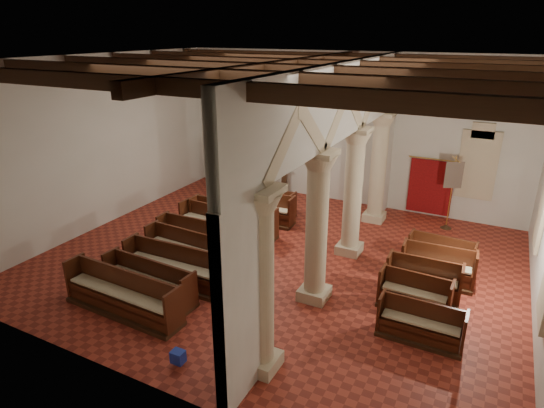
{
  "coord_description": "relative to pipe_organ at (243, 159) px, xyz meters",
  "views": [
    {
      "loc": [
        5.56,
        -11.34,
        6.73
      ],
      "look_at": [
        -0.49,
        0.5,
        1.62
      ],
      "focal_mm": 30.0,
      "sensor_mm": 36.0,
      "label": 1
    }
  ],
  "objects": [
    {
      "name": "floor",
      "position": [
        4.5,
        -5.5,
        -1.37
      ],
      "size": [
        14.0,
        14.0,
        0.0
      ],
      "primitive_type": "plane",
      "color": "maroon",
      "rests_on": "ground"
    },
    {
      "name": "ceiling",
      "position": [
        4.5,
        -5.5,
        4.63
      ],
      "size": [
        14.0,
        14.0,
        0.0
      ],
      "primitive_type": "plane",
      "rotation": [
        3.14,
        0.0,
        0.0
      ],
      "color": "black",
      "rests_on": "wall_back"
    },
    {
      "name": "wall_back",
      "position": [
        4.5,
        0.5,
        1.63
      ],
      "size": [
        14.0,
        0.02,
        6.0
      ],
      "primitive_type": "cube",
      "color": "silver",
      "rests_on": "floor"
    },
    {
      "name": "wall_front",
      "position": [
        4.5,
        -11.5,
        1.63
      ],
      "size": [
        14.0,
        0.02,
        6.0
      ],
      "primitive_type": "cube",
      "color": "silver",
      "rests_on": "floor"
    },
    {
      "name": "wall_left",
      "position": [
        -2.5,
        -5.5,
        1.63
      ],
      "size": [
        0.02,
        12.0,
        6.0
      ],
      "primitive_type": "cube",
      "color": "silver",
      "rests_on": "floor"
    },
    {
      "name": "ceiling_beams",
      "position": [
        4.5,
        -5.5,
        4.45
      ],
      "size": [
        13.8,
        11.8,
        0.3
      ],
      "primitive_type": null,
      "color": "#351F11",
      "rests_on": "wall_back"
    },
    {
      "name": "arcade",
      "position": [
        6.3,
        -5.5,
        2.19
      ],
      "size": [
        0.9,
        11.9,
        6.0
      ],
      "color": "tan",
      "rests_on": "floor"
    },
    {
      "name": "window_back",
      "position": [
        9.5,
        0.48,
        0.83
      ],
      "size": [
        1.0,
        0.03,
        2.2
      ],
      "primitive_type": "cube",
      "color": "#2B624D",
      "rests_on": "wall_back"
    },
    {
      "name": "pipe_organ",
      "position": [
        0.0,
        0.0,
        0.0
      ],
      "size": [
        2.1,
        0.85,
        4.4
      ],
      "color": "#351F11",
      "rests_on": "floor"
    },
    {
      "name": "lectern",
      "position": [
        2.06,
        -0.01,
        -0.86
      ],
      "size": [
        0.58,
        0.6,
        1.24
      ],
      "rotation": [
        0.0,
        0.0,
        0.26
      ],
      "color": "#3C2513",
      "rests_on": "floor"
    },
    {
      "name": "dossal_curtain",
      "position": [
        8.0,
        0.42,
        -0.21
      ],
      "size": [
        1.8,
        0.07,
        2.17
      ],
      "color": "maroon",
      "rests_on": "floor"
    },
    {
      "name": "processional_banner",
      "position": [
        8.83,
        -0.54,
        -0.53
      ],
      "size": [
        0.57,
        0.73,
        2.69
      ],
      "rotation": [
        0.0,
        0.0,
        0.41
      ],
      "color": "#351F11",
      "rests_on": "floor"
    },
    {
      "name": "hymnal_box_a",
      "position": [
        4.72,
        -10.77,
        -1.13
      ],
      "size": [
        0.28,
        0.23,
        0.28
      ],
      "primitive_type": "cube",
      "rotation": [
        0.0,
        0.0,
        0.01
      ],
      "color": "navy",
      "rests_on": "floor"
    },
    {
      "name": "hymnal_box_b",
      "position": [
        3.9,
        -7.92,
        -1.09
      ],
      "size": [
        0.42,
        0.37,
        0.37
      ],
      "primitive_type": "cube",
      "rotation": [
        0.0,
        0.0,
        0.21
      ],
      "color": "navy",
      "rests_on": "floor"
    },
    {
      "name": "hymnal_box_c",
      "position": [
        3.18,
        -5.48,
        -1.11
      ],
      "size": [
        0.39,
        0.35,
        0.33
      ],
      "primitive_type": "cube",
      "rotation": [
        0.0,
        0.0,
        0.26
      ],
      "color": "navy",
      "rests_on": "floor"
    },
    {
      "name": "tube_heater_a",
      "position": [
        2.3,
        -9.37,
        -1.21
      ],
      "size": [
        0.95,
        0.24,
        0.09
      ],
      "primitive_type": "cylinder",
      "rotation": [
        0.0,
        1.57,
        0.16
      ],
      "color": "white",
      "rests_on": "floor"
    },
    {
      "name": "tube_heater_b",
      "position": [
        2.17,
        -9.32,
        -1.21
      ],
      "size": [
        1.07,
        0.49,
        0.11
      ],
      "primitive_type": "cylinder",
      "rotation": [
        0.0,
        1.57,
        -0.36
      ],
      "color": "white",
      "rests_on": "floor"
    },
    {
      "name": "nave_pew_0",
      "position": [
        2.25,
        -9.82,
        -1.0
      ],
      "size": [
        3.46,
        0.87,
        1.14
      ],
      "rotation": [
        0.0,
        0.0,
        -0.03
      ],
      "color": "#351F11",
      "rests_on": "floor"
    },
    {
      "name": "nave_pew_1",
      "position": [
        2.36,
        -8.96,
        -1.03
      ],
      "size": [
        2.84,
        0.83,
        1.05
      ],
      "rotation": [
        0.0,
        0.0,
        -0.05
      ],
      "color": "#351F11",
      "rests_on": "floor"
    },
    {
      "name": "nave_pew_2",
      "position": [
        2.49,
        -8.09,
        -0.99
      ],
      "size": [
        3.09,
        0.83,
        1.15
      ],
      "rotation": [
        0.0,
        0.0,
        0.02
      ],
      "color": "#351F11",
      "rests_on": "floor"
    },
    {
      "name": "nave_pew_3",
      "position": [
        2.25,
        -7.05,
        -1.01
      ],
      "size": [
        3.04,
        0.87,
        1.09
      ],
      "rotation": [
        0.0,
        0.0,
        -0.05
      ],
      "color": "#351F11",
      "rests_on": "floor"
    },
    {
      "name": "nave_pew_4",
      "position": [
        2.18,
        -6.24,
        -1.0
      ],
      "size": [
        3.18,
        0.79,
        1.11
      ],
      "rotation": [
        0.0,
        0.0,
        0.02
      ],
      "color": "#351F11",
      "rests_on": "floor"
    },
    {
      "name": "nave_pew_5",
      "position": [
        1.98,
        -4.94,
        -1.01
      ],
      "size": [
        3.19,
        0.93,
        1.09
      ],
      "rotation": [
        0.0,
        0.0,
        -0.06
      ],
      "color": "#351F11",
      "rests_on": "floor"
    },
    {
      "name": "nave_pew_6",
      "position": [
        2.17,
        -4.42,
        -1.0
      ],
      "size": [
        3.29,
        0.83,
        1.13
      ],
      "rotation": [
        0.0,
        0.0,
        0.02
      ],
      "color": "#351F11",
      "rests_on": "floor"
    },
    {
      "name": "nave_pew_7",
      "position": [
        2.42,
        -3.09,
        -1.0
      ],
      "size": [
        2.86,
        0.9,
        1.13
      ],
      "rotation": [
        0.0,
        0.0,
        0.05
      ],
      "color": "#351F11",
      "rests_on": "floor"
    },
    {
      "name": "nave_pew_8",
      "position": [
        2.15,
        -2.29,
        -1.03
      ],
      "size": [
        2.8,
        0.72,
        1.02
      ],
      "rotation": [
        0.0,
        0.0,
        -0.01
      ],
      "color": "#351F11",
      "rests_on": "floor"
    },
    {
      "name": "aisle_pew_0",
      "position": [
        9.13,
        -7.54,
        -1.05
      ],
      "size": [
        1.93,
        0.65,
        0.96
      ],
      "rotation": [
        0.0,
        0.0,
        -0.01
      ],
      "color": "#351F11",
      "rests_on": "floor"
    },
    {
      "name": "aisle_pew_1",
      "position": [
        8.76,
        -6.35,
        -1.03
      ],
      "size": [
        1.81,
        0.73,
        1.0
      ],
      "rotation": [
        0.0,
        0.0,
        -0.04
      ],
      "color": "#351F11",
      "rests_on": "floor"
    },
    {
      "name": "aisle_pew_2",
      "position": [
        8.85,
        -5.59,
        -1.01
      ],
      "size": [
        1.95,
        0.77,
        1.07
      ],
      "rotation": [
        0.0,
        0.0,
        0.03
      ],
      "color": "#351F11",
      "rests_on": "floor"
    },
    {
      "name": "aisle_pew_3",
      "position": [
        9.08,
        -4.67,
        -1.0
      ],
      "size": [
        2.02,
        0.83,
        1.09
      ],
      "rotation": [
        0.0,
        0.0,
        0.05
      ],
      "color": "#351F11",
      "rests_on": "floor"
    },
    {
      "name": "aisle_pew_4",
      "position": [
        9.05,
        -3.76,
        -1.03
      ],
      "size": [
        1.95,
        0.79,
        1.0
      ],
      "rotation": [
        0.0,
        0.0,
        -0.07
      ],
      "color": "#351F11",
      "rests_on": "floor"
    }
  ]
}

